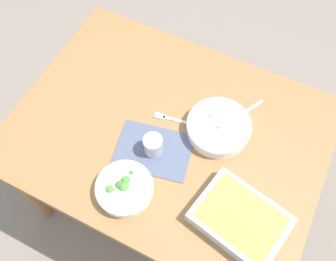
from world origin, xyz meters
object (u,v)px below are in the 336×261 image
(stew_bowl, at_px, (218,127))
(broccoli_bowl, at_px, (124,188))
(drink_cup, at_px, (153,146))
(spoon_by_stew, at_px, (241,115))
(fork_on_table, at_px, (172,119))
(baking_dish, at_px, (240,219))

(stew_bowl, relative_size, broccoli_bowl, 1.21)
(drink_cup, distance_m, spoon_by_stew, 0.38)
(stew_bowl, bearing_deg, drink_cup, 44.92)
(broccoli_bowl, height_order, drink_cup, drink_cup)
(broccoli_bowl, height_order, fork_on_table, broccoli_bowl)
(baking_dish, relative_size, spoon_by_stew, 2.07)
(baking_dish, xyz_separation_m, fork_on_table, (0.38, -0.26, -0.03))
(baking_dish, bearing_deg, stew_bowl, -55.61)
(baking_dish, height_order, drink_cup, drink_cup)
(stew_bowl, relative_size, drink_cup, 2.91)
(broccoli_bowl, relative_size, spoon_by_stew, 1.25)
(stew_bowl, distance_m, fork_on_table, 0.18)
(broccoli_bowl, distance_m, drink_cup, 0.19)
(broccoli_bowl, height_order, spoon_by_stew, broccoli_bowl)
(broccoli_bowl, bearing_deg, spoon_by_stew, -118.20)
(stew_bowl, height_order, fork_on_table, stew_bowl)
(drink_cup, xyz_separation_m, fork_on_table, (-0.00, -0.15, -0.04))
(stew_bowl, distance_m, drink_cup, 0.26)
(stew_bowl, bearing_deg, spoon_by_stew, -117.67)
(broccoli_bowl, bearing_deg, baking_dish, -169.14)
(stew_bowl, height_order, broccoli_bowl, broccoli_bowl)
(broccoli_bowl, distance_m, spoon_by_stew, 0.54)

